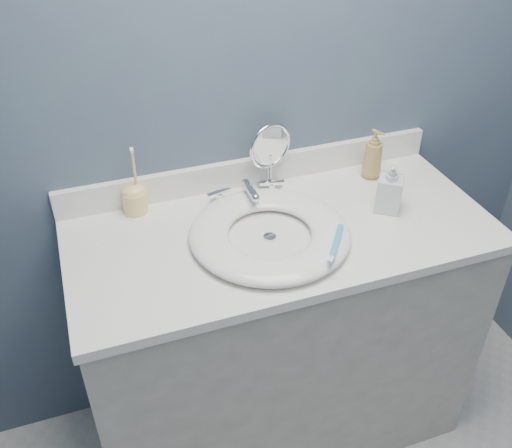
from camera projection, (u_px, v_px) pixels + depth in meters
name	position (u px, v px, depth m)	size (l,w,h in m)	color
back_wall	(250.00, 87.00, 1.65)	(2.20, 0.02, 2.40)	#46516A
vanity_cabinet	(279.00, 339.00, 1.90)	(1.20, 0.55, 0.85)	#BAB5AA
countertop	(282.00, 233.00, 1.64)	(1.22, 0.57, 0.03)	white
backsplash	(252.00, 171.00, 1.80)	(1.22, 0.02, 0.09)	white
basin	(270.00, 233.00, 1.58)	(0.45, 0.45, 0.04)	white
drain	(270.00, 237.00, 1.59)	(0.04, 0.04, 0.01)	silver
faucet	(247.00, 194.00, 1.73)	(0.25, 0.13, 0.07)	silver
makeup_mirror	(270.00, 153.00, 1.74)	(0.15, 0.08, 0.22)	silver
soap_bottle_amber	(373.00, 154.00, 1.82)	(0.06, 0.06, 0.17)	#AB884D
soap_bottle_clear	(390.00, 186.00, 1.66)	(0.07, 0.07, 0.16)	silver
toothbrush_holder	(135.00, 198.00, 1.67)	(0.07, 0.07, 0.21)	#FFDE7F
toothbrush_lying	(336.00, 244.00, 1.50)	(0.11, 0.15, 0.02)	#3C97D6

